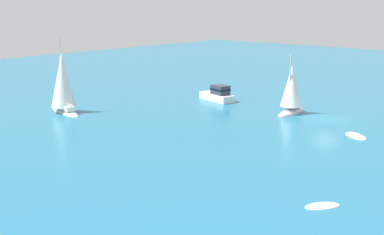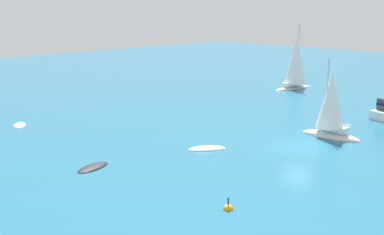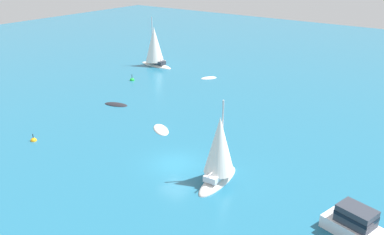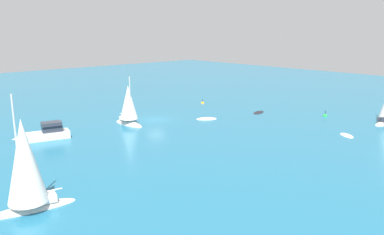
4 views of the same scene
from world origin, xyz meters
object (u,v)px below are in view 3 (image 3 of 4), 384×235
object	(u,v)px
tender_1	(209,78)
yacht	(155,48)
channel_buoy	(132,80)
tender	(116,105)
dinghy	(161,130)
motor_cruiser	(364,230)
sloop	(219,155)
mooring_buoy	(34,141)

from	to	relation	value
tender_1	yacht	bearing A→B (deg)	118.27
yacht	channel_buoy	xyz separation A→B (m)	(2.76, -8.10, -2.79)
yacht	tender_1	distance (m)	11.27
tender	dinghy	distance (m)	9.40
tender_1	channel_buoy	world-z (taller)	channel_buoy
motor_cruiser	tender_1	xyz separation A→B (m)	(-27.72, 23.55, -0.78)
yacht	sloop	distance (m)	36.26
sloop	tender_1	distance (m)	28.35
motor_cruiser	mooring_buoy	size ratio (longest dim) A/B	6.55
channel_buoy	motor_cruiser	bearing A→B (deg)	-24.42
yacht	dinghy	world-z (taller)	yacht
mooring_buoy	dinghy	bearing A→B (deg)	48.39
yacht	tender	size ratio (longest dim) A/B	2.46
tender	sloop	distance (m)	20.70
dinghy	channel_buoy	xyz separation A→B (m)	(-14.49, 10.75, 0.01)
yacht	dinghy	distance (m)	25.71
motor_cruiser	tender	xyz separation A→B (m)	(-30.43, 7.97, -0.78)
sloop	dinghy	world-z (taller)	sloop
yacht	tender	world-z (taller)	yacht
tender	sloop	size ratio (longest dim) A/B	0.45
motor_cruiser	yacht	bearing A→B (deg)	162.34
sloop	dinghy	xyz separation A→B (m)	(-10.14, 4.91, -2.32)
tender_1	dinghy	bearing A→B (deg)	-127.95
yacht	mooring_buoy	bearing A→B (deg)	112.91
dinghy	channel_buoy	distance (m)	18.04
motor_cruiser	mooring_buoy	distance (m)	29.79
sloop	dinghy	distance (m)	11.50
yacht	motor_cruiser	size ratio (longest dim) A/B	1.21
sloop	tender_1	xyz separation A→B (m)	(-16.50, 22.94, -2.32)
tender	tender_1	size ratio (longest dim) A/B	1.23
motor_cruiser	channel_buoy	bearing A→B (deg)	170.19
yacht	sloop	bearing A→B (deg)	144.09
motor_cruiser	tender	bearing A→B (deg)	179.94
yacht	tender_1	bearing A→B (deg)	-179.30
tender	dinghy	world-z (taller)	dinghy
mooring_buoy	channel_buoy	bearing A→B (deg)	107.50
sloop	mooring_buoy	bearing A→B (deg)	99.09
tender	tender_1	bearing A→B (deg)	63.94
yacht	channel_buoy	distance (m)	9.00
tender_1	motor_cruiser	bearing A→B (deg)	-97.74
motor_cruiser	sloop	distance (m)	11.34
tender	dinghy	size ratio (longest dim) A/B	0.99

